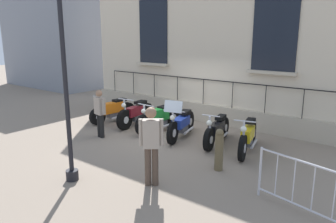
{
  "coord_description": "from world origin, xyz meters",
  "views": [
    {
      "loc": [
        8.25,
        6.28,
        3.25
      ],
      "look_at": [
        0.12,
        0.0,
        0.8
      ],
      "focal_mm": 34.52,
      "sensor_mm": 36.0,
      "label": 1
    }
  ],
  "objects": [
    {
      "name": "motorcycle_blue",
      "position": [
        0.09,
        0.52,
        0.45
      ],
      "size": [
        2.13,
        0.81,
        1.34
      ],
      "color": "black",
      "rests_on": "ground_plane"
    },
    {
      "name": "building_facade",
      "position": [
        -2.46,
        0.0,
        3.05
      ],
      "size": [
        0.82,
        11.49,
        6.29
      ],
      "color": "beige",
      "rests_on": "ground_plane"
    },
    {
      "name": "pedestrian_standing",
      "position": [
        1.64,
        -1.58,
        0.87
      ],
      "size": [
        0.28,
        0.52,
        1.55
      ],
      "color": "black",
      "rests_on": "ground_plane"
    },
    {
      "name": "pedestrian_walking",
      "position": [
        3.25,
        1.97,
        1.01
      ],
      "size": [
        0.4,
        0.43,
        1.77
      ],
      "color": "#47382D",
      "rests_on": "ground_plane"
    },
    {
      "name": "crowd_barrier",
      "position": [
        2.47,
        4.93,
        0.56
      ],
      "size": [
        0.5,
        1.86,
        1.05
      ],
      "color": "#B7B7BF",
      "rests_on": "ground_plane"
    },
    {
      "name": "motorcycle_maroon",
      "position": [
        -0.07,
        -1.63,
        0.44
      ],
      "size": [
        2.04,
        0.66,
        1.08
      ],
      "color": "black",
      "rests_on": "ground_plane"
    },
    {
      "name": "bollard",
      "position": [
        1.62,
        2.73,
        0.53
      ],
      "size": [
        0.21,
        0.21,
        1.05
      ],
      "color": "brown",
      "rests_on": "ground_plane"
    },
    {
      "name": "ground_plane",
      "position": [
        0.0,
        0.0,
        0.0
      ],
      "size": [
        60.0,
        60.0,
        0.0
      ],
      "primitive_type": "plane",
      "color": "gray"
    },
    {
      "name": "motorcycle_yellow",
      "position": [
        0.01,
        2.76,
        0.43
      ],
      "size": [
        2.14,
        0.74,
        1.08
      ],
      "color": "black",
      "rests_on": "ground_plane"
    },
    {
      "name": "distant_building",
      "position": [
        -4.4,
        -12.38,
        3.28
      ],
      "size": [
        4.1,
        6.9,
        6.56
      ],
      "color": "gray",
      "rests_on": "ground_plane"
    },
    {
      "name": "motorcycle_green",
      "position": [
        -0.02,
        -0.51,
        0.46
      ],
      "size": [
        2.13,
        0.74,
        1.03
      ],
      "color": "black",
      "rests_on": "ground_plane"
    },
    {
      "name": "motorcycle_orange",
      "position": [
        0.05,
        -2.72,
        0.43
      ],
      "size": [
        2.07,
        0.67,
        1.05
      ],
      "color": "black",
      "rests_on": "ground_plane"
    },
    {
      "name": "lamppost",
      "position": [
        4.17,
        0.36,
        2.65
      ],
      "size": [
        0.29,
        0.29,
        5.17
      ],
      "color": "black",
      "rests_on": "ground_plane"
    },
    {
      "name": "motorcycle_black",
      "position": [
        -0.1,
        1.71,
        0.41
      ],
      "size": [
        2.05,
        0.64,
        1.03
      ],
      "color": "black",
      "rests_on": "ground_plane"
    }
  ]
}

